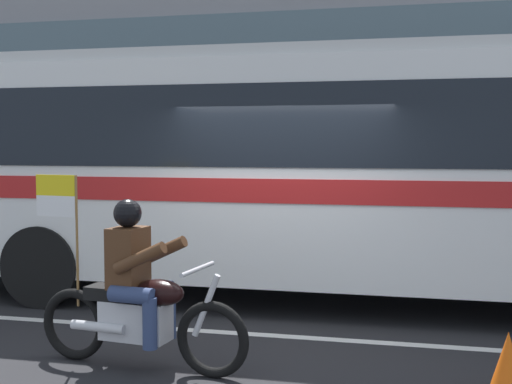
{
  "coord_description": "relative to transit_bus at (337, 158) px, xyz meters",
  "views": [
    {
      "loc": [
        1.46,
        -7.58,
        2.07
      ],
      "look_at": [
        -0.26,
        -0.23,
        1.53
      ],
      "focal_mm": 47.23,
      "sensor_mm": 36.0,
      "label": 1
    }
  ],
  "objects": [
    {
      "name": "transit_bus",
      "position": [
        0.0,
        0.0,
        0.0
      ],
      "size": [
        11.58,
        2.64,
        3.22
      ],
      "color": "white",
      "rests_on": "ground_plane"
    },
    {
      "name": "motorcycle_with_rider",
      "position": [
        -1.47,
        -3.1,
        -1.22
      ],
      "size": [
        2.18,
        0.67,
        1.78
      ],
      "color": "black",
      "rests_on": "ground_plane"
    },
    {
      "name": "ground_plane",
      "position": [
        -0.49,
        -1.19,
        -1.88
      ],
      "size": [
        60.0,
        60.0,
        0.0
      ],
      "primitive_type": "plane",
      "color": "black"
    },
    {
      "name": "traffic_cone",
      "position": [
        1.75,
        -3.1,
        -1.63
      ],
      "size": [
        0.36,
        0.36,
        0.55
      ],
      "color": "#EA590F",
      "rests_on": "ground_plane"
    },
    {
      "name": "sidewalk_curb",
      "position": [
        -0.49,
        3.91,
        -1.81
      ],
      "size": [
        28.0,
        3.8,
        0.15
      ],
      "primitive_type": "cube",
      "color": "gray",
      "rests_on": "ground_plane"
    },
    {
      "name": "lane_center_stripe",
      "position": [
        -0.49,
        -1.79,
        -1.88
      ],
      "size": [
        26.6,
        0.14,
        0.01
      ],
      "primitive_type": "cube",
      "color": "silver",
      "rests_on": "ground_plane"
    }
  ]
}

